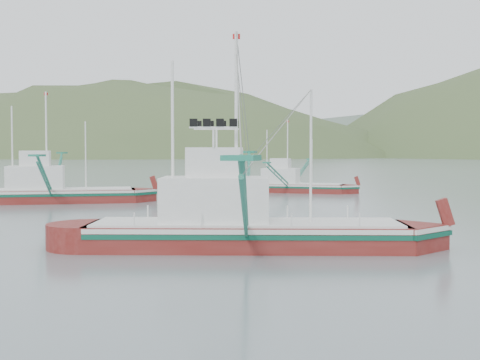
# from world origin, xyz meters

# --- Properties ---
(ground) EXTENTS (1200.00, 1200.00, 0.00)m
(ground) POSITION_xyz_m (0.00, 0.00, 0.00)
(ground) COLOR slate
(ground) RESTS_ON ground
(main_boat) EXTENTS (16.72, 28.76, 11.85)m
(main_boat) POSITION_xyz_m (1.94, -0.35, 2.21)
(main_boat) COLOR maroon
(main_boat) RESTS_ON ground
(bg_boat_left) EXTENTS (16.67, 26.05, 11.23)m
(bg_boat_left) POSITION_xyz_m (-23.03, 22.68, 2.32)
(bg_boat_left) COLOR maroon
(bg_boat_left) RESTS_ON ground
(bg_boat_far) EXTENTS (12.40, 22.34, 9.04)m
(bg_boat_far) POSITION_xyz_m (-4.31, 43.05, 1.24)
(bg_boat_far) COLOR maroon
(bg_boat_far) RESTS_ON ground
(headland_left) EXTENTS (448.00, 308.00, 210.00)m
(headland_left) POSITION_xyz_m (-180.00, 360.00, 0.00)
(headland_left) COLOR #42552C
(headland_left) RESTS_ON ground
(ridge_distant) EXTENTS (960.00, 400.00, 240.00)m
(ridge_distant) POSITION_xyz_m (30.00, 560.00, 0.00)
(ridge_distant) COLOR slate
(ridge_distant) RESTS_ON ground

